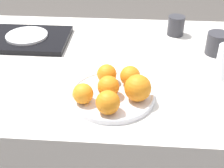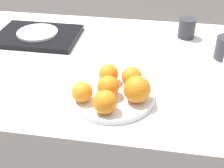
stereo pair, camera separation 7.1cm
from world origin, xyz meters
TOP-DOWN VIEW (x-y plane):
  - table at (0.00, 0.00)m, footprint 1.55×0.84m
  - fruit_platter at (0.02, -0.22)m, footprint 0.26×0.26m
  - orange_0 at (0.01, -0.23)m, footprint 0.07×0.07m
  - orange_1 at (0.00, -0.16)m, footprint 0.06×0.06m
  - orange_2 at (0.10, -0.24)m, footprint 0.08×0.08m
  - orange_3 at (0.07, -0.16)m, footprint 0.06×0.06m
  - orange_4 at (0.02, -0.31)m, footprint 0.07×0.07m
  - orange_5 at (-0.06, -0.27)m, footprint 0.06×0.06m
  - serving_tray at (-0.36, 0.15)m, footprint 0.34×0.25m
  - side_plate at (-0.36, 0.15)m, footprint 0.17×0.17m
  - cup_1 at (0.26, 0.26)m, footprint 0.07×0.07m

SIDE VIEW (x-z plane):
  - table at x=0.00m, z-range 0.00..0.77m
  - fruit_platter at x=0.02m, z-range 0.77..0.79m
  - serving_tray at x=-0.36m, z-range 0.77..0.79m
  - side_plate at x=-0.36m, z-range 0.79..0.80m
  - cup_1 at x=0.26m, z-range 0.77..0.85m
  - orange_5 at x=-0.06m, z-range 0.78..0.84m
  - orange_1 at x=0.00m, z-range 0.78..0.84m
  - orange_3 at x=0.07m, z-range 0.78..0.84m
  - orange_0 at x=0.01m, z-range 0.78..0.85m
  - orange_4 at x=0.02m, z-range 0.78..0.85m
  - orange_2 at x=0.10m, z-range 0.78..0.86m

